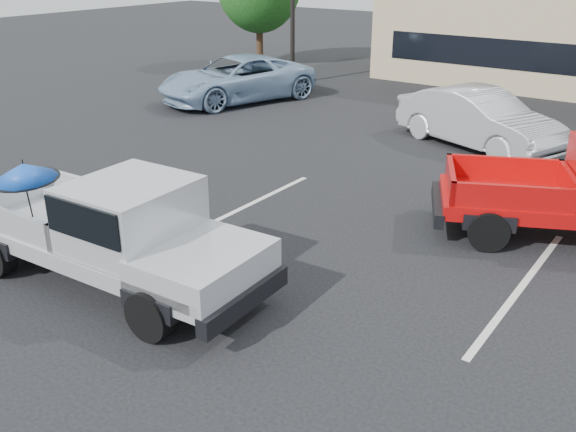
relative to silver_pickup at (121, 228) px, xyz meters
The scene contains 6 objects.
ground 3.12m from the silver_pickup, 36.05° to the left, with size 90.00×90.00×0.00m, color black.
stripe_left 3.92m from the silver_pickup, 99.49° to the left, with size 0.12×5.00×0.01m, color silver.
stripe_right 6.63m from the silver_pickup, 34.75° to the left, with size 0.12×5.00×0.01m, color silver.
silver_pickup is the anchor object (origin of this frame).
silver_sedan 11.40m from the silver_pickup, 80.72° to the left, with size 1.70×4.88×1.61m, color #ACAEB4.
blue_suv 14.02m from the silver_pickup, 121.97° to the left, with size 2.67×5.79×1.61m, color #7C98B8.
Camera 1 is at (5.24, -7.86, 5.21)m, focal length 40.00 mm.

